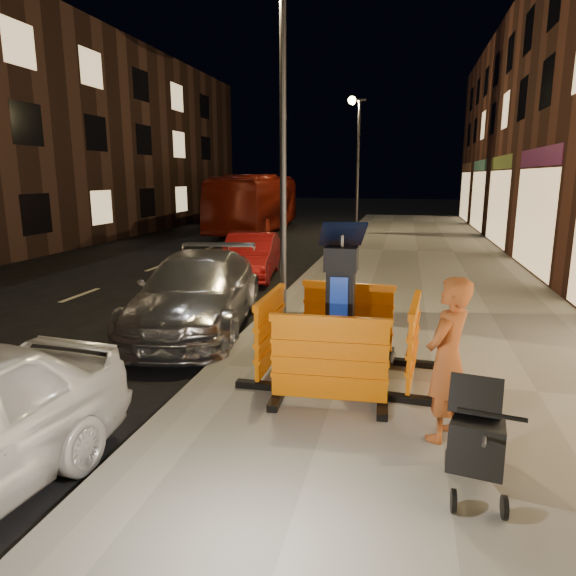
% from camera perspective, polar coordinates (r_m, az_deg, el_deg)
% --- Properties ---
extents(ground_plane, '(120.00, 120.00, 0.00)m').
position_cam_1_polar(ground_plane, '(7.56, -7.73, -9.48)').
color(ground_plane, black).
rests_on(ground_plane, ground).
extents(sidewalk, '(6.00, 60.00, 0.15)m').
position_cam_1_polar(sidewalk, '(7.11, 15.97, -10.65)').
color(sidewalk, gray).
rests_on(sidewalk, ground).
extents(kerb, '(0.30, 60.00, 0.15)m').
position_cam_1_polar(kerb, '(7.53, -7.74, -8.95)').
color(kerb, slate).
rests_on(kerb, ground).
extents(parking_kiosk, '(0.65, 0.65, 1.97)m').
position_cam_1_polar(parking_kiosk, '(6.75, 5.83, -1.97)').
color(parking_kiosk, black).
rests_on(parking_kiosk, sidewalk).
extents(barrier_front, '(1.43, 0.65, 1.10)m').
position_cam_1_polar(barrier_front, '(5.98, 4.59, -8.22)').
color(barrier_front, orange).
rests_on(barrier_front, sidewalk).
extents(barrier_back, '(1.45, 0.71, 1.10)m').
position_cam_1_polar(barrier_back, '(7.77, 6.63, -3.39)').
color(barrier_back, orange).
rests_on(barrier_back, sidewalk).
extents(barrier_kerbside, '(0.59, 1.41, 1.10)m').
position_cam_1_polar(barrier_kerbside, '(7.04, -1.97, -4.99)').
color(barrier_kerbside, orange).
rests_on(barrier_kerbside, sidewalk).
extents(barrier_bldgside, '(0.68, 1.45, 1.10)m').
position_cam_1_polar(barrier_bldgside, '(6.83, 13.73, -5.90)').
color(barrier_bldgside, orange).
rests_on(barrier_bldgside, sidewalk).
extents(car_silver, '(2.66, 4.98, 1.37)m').
position_cam_1_polar(car_silver, '(9.83, -9.95, -4.37)').
color(car_silver, silver).
rests_on(car_silver, ground).
extents(car_red, '(1.81, 3.86, 1.22)m').
position_cam_1_polar(car_red, '(14.50, -4.11, 1.19)').
color(car_red, maroon).
rests_on(car_red, ground).
extents(bus_doubledecker, '(2.89, 10.41, 2.87)m').
position_cam_1_polar(bus_doubledecker, '(26.71, -3.49, 6.31)').
color(bus_doubledecker, maroon).
rests_on(bus_doubledecker, ground).
extents(man, '(0.66, 0.74, 1.70)m').
position_cam_1_polar(man, '(5.42, 17.28, -7.60)').
color(man, '#9B491F').
rests_on(man, sidewalk).
extents(stroller, '(0.62, 0.84, 0.96)m').
position_cam_1_polar(stroller, '(4.77, 20.27, -15.51)').
color(stroller, black).
rests_on(stroller, sidewalk).
extents(street_lamp_mid, '(0.12, 0.12, 6.00)m').
position_cam_1_polar(street_lamp_mid, '(9.82, -0.55, 14.41)').
color(street_lamp_mid, '#3F3F44').
rests_on(street_lamp_mid, sidewalk).
extents(street_lamp_far, '(0.12, 0.12, 6.00)m').
position_cam_1_polar(street_lamp_far, '(24.66, 7.76, 13.06)').
color(street_lamp_far, '#3F3F44').
rests_on(street_lamp_far, sidewalk).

